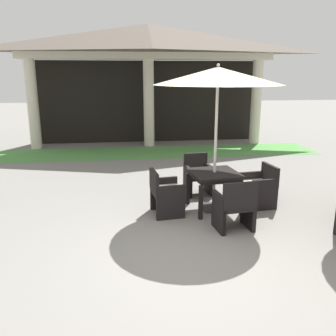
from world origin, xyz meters
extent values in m
plane|color=gray|center=(0.00, 0.00, 0.00)|extent=(60.00, 60.00, 0.00)
cylinder|color=beige|center=(-4.01, 8.34, 1.52)|extent=(0.38, 0.38, 3.04)
cylinder|color=beige|center=(0.00, 8.34, 1.52)|extent=(0.38, 0.38, 3.04)
cylinder|color=beige|center=(4.01, 8.34, 1.52)|extent=(0.38, 0.38, 3.04)
cube|color=beige|center=(0.00, 8.34, 3.16)|extent=(8.82, 0.70, 0.24)
pyramid|color=#665B51|center=(0.00, 8.34, 3.75)|extent=(9.22, 2.69, 0.94)
cube|color=black|center=(0.00, 9.24, 1.52)|extent=(8.62, 0.16, 3.04)
cube|color=#519347|center=(0.00, 7.11, 0.00)|extent=(11.02, 1.94, 0.01)
cube|color=black|center=(0.74, 1.78, 0.73)|extent=(0.97, 0.97, 0.05)
cube|color=black|center=(0.74, 1.78, 0.67)|extent=(0.89, 0.89, 0.07)
cube|color=black|center=(0.38, 1.33, 0.32)|extent=(0.08, 0.08, 0.64)
cube|color=black|center=(1.19, 1.43, 0.32)|extent=(0.08, 0.08, 0.64)
cube|color=black|center=(0.29, 2.14, 0.32)|extent=(0.08, 0.08, 0.64)
cube|color=black|center=(1.09, 2.23, 0.32)|extent=(0.08, 0.08, 0.64)
cube|color=#2D2D2D|center=(0.74, 1.78, 0.04)|extent=(0.41, 0.41, 0.07)
cylinder|color=beige|center=(0.74, 1.78, 1.25)|extent=(0.05, 0.05, 2.49)
cone|color=beige|center=(0.74, 1.78, 2.52)|extent=(2.32, 2.32, 0.31)
sphere|color=beige|center=(0.74, 1.78, 2.71)|extent=(0.06, 0.06, 0.06)
cube|color=black|center=(0.63, 2.70, 0.40)|extent=(0.59, 0.54, 0.07)
cube|color=silver|center=(0.63, 2.70, 0.46)|extent=(0.54, 0.50, 0.05)
cube|color=black|center=(0.61, 2.92, 0.66)|extent=(0.54, 0.12, 0.44)
cube|color=black|center=(0.88, 2.73, 0.32)|extent=(0.11, 0.49, 0.64)
cube|color=black|center=(0.39, 2.67, 0.32)|extent=(0.11, 0.49, 0.64)
cube|color=black|center=(0.89, 2.52, 0.18)|extent=(0.06, 0.06, 0.37)
cube|color=black|center=(0.42, 2.46, 0.18)|extent=(0.06, 0.06, 0.37)
cube|color=black|center=(0.85, 2.94, 0.18)|extent=(0.06, 0.06, 0.37)
cube|color=black|center=(0.37, 2.89, 0.18)|extent=(0.06, 0.06, 0.37)
cube|color=black|center=(1.66, 1.89, 0.39)|extent=(0.60, 0.67, 0.07)
cube|color=silver|center=(1.66, 1.89, 0.45)|extent=(0.55, 0.62, 0.05)
cube|color=black|center=(1.91, 1.91, 0.62)|extent=(0.13, 0.62, 0.40)
cube|color=black|center=(1.69, 1.60, 0.31)|extent=(0.54, 0.12, 0.62)
cube|color=black|center=(1.63, 2.17, 0.31)|extent=(0.54, 0.12, 0.62)
cube|color=black|center=(1.45, 1.58, 0.18)|extent=(0.06, 0.06, 0.35)
cube|color=black|center=(1.39, 2.14, 0.18)|extent=(0.06, 0.06, 0.35)
cube|color=black|center=(1.93, 1.64, 0.18)|extent=(0.06, 0.06, 0.35)
cube|color=black|center=(1.87, 2.19, 0.18)|extent=(0.06, 0.06, 0.35)
cube|color=black|center=(0.84, 0.86, 0.41)|extent=(0.63, 0.55, 0.07)
cube|color=silver|center=(0.84, 0.86, 0.47)|extent=(0.58, 0.51, 0.05)
cube|color=black|center=(0.87, 0.64, 0.67)|extent=(0.59, 0.13, 0.45)
cube|color=black|center=(0.57, 0.83, 0.32)|extent=(0.12, 0.49, 0.65)
cube|color=black|center=(1.11, 0.89, 0.32)|extent=(0.12, 0.49, 0.65)
cube|color=black|center=(0.56, 1.04, 0.19)|extent=(0.06, 0.06, 0.38)
cube|color=black|center=(1.08, 1.10, 0.19)|extent=(0.06, 0.06, 0.38)
cube|color=black|center=(0.61, 0.61, 0.19)|extent=(0.06, 0.06, 0.38)
cube|color=black|center=(1.13, 0.67, 0.19)|extent=(0.06, 0.06, 0.38)
cube|color=black|center=(-0.18, 1.68, 0.42)|extent=(0.60, 0.65, 0.07)
cube|color=silver|center=(-0.18, 1.68, 0.48)|extent=(0.55, 0.60, 0.05)
cube|color=black|center=(-0.43, 1.65, 0.65)|extent=(0.13, 0.59, 0.40)
cube|color=black|center=(-0.22, 1.95, 0.32)|extent=(0.54, 0.12, 0.63)
cube|color=black|center=(-0.15, 1.40, 0.32)|extent=(0.54, 0.12, 0.63)
cube|color=black|center=(0.02, 1.97, 0.19)|extent=(0.06, 0.06, 0.38)
cube|color=black|center=(0.08, 1.44, 0.19)|extent=(0.06, 0.06, 0.38)
cube|color=black|center=(-0.45, 1.91, 0.19)|extent=(0.06, 0.06, 0.38)
cube|color=black|center=(-0.39, 1.38, 0.19)|extent=(0.06, 0.06, 0.38)
camera|label=1|loc=(-0.97, -4.56, 2.55)|focal=38.03mm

